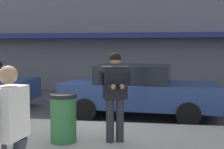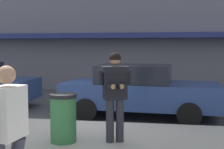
{
  "view_description": "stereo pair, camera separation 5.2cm",
  "coord_description": "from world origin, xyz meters",
  "px_view_note": "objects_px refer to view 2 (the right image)",
  "views": [
    {
      "loc": [
        2.08,
        -7.98,
        2.03
      ],
      "look_at": [
        1.08,
        -1.7,
        1.49
      ],
      "focal_mm": 50.0,
      "sensor_mm": 36.0,
      "label": 1
    },
    {
      "loc": [
        2.13,
        -7.97,
        2.03
      ],
      "look_at": [
        1.08,
        -1.7,
        1.49
      ],
      "focal_mm": 50.0,
      "sensor_mm": 36.0,
      "label": 2
    }
  ],
  "objects_px": {
    "parked_sedan_mid": "(139,90)",
    "trash_bin": "(63,118)",
    "man_texting_on_phone": "(115,87)",
    "pedestrian_in_light_coat": "(8,129)"
  },
  "relations": [
    {
      "from": "parked_sedan_mid",
      "to": "trash_bin",
      "type": "distance_m",
      "value": 3.42
    },
    {
      "from": "parked_sedan_mid",
      "to": "man_texting_on_phone",
      "type": "relative_size",
      "value": 2.56
    },
    {
      "from": "man_texting_on_phone",
      "to": "trash_bin",
      "type": "distance_m",
      "value": 1.21
    },
    {
      "from": "pedestrian_in_light_coat",
      "to": "trash_bin",
      "type": "relative_size",
      "value": 1.74
    },
    {
      "from": "man_texting_on_phone",
      "to": "pedestrian_in_light_coat",
      "type": "height_order",
      "value": "man_texting_on_phone"
    },
    {
      "from": "parked_sedan_mid",
      "to": "pedestrian_in_light_coat",
      "type": "distance_m",
      "value": 5.95
    },
    {
      "from": "trash_bin",
      "to": "pedestrian_in_light_coat",
      "type": "bearing_deg",
      "value": -84.97
    },
    {
      "from": "parked_sedan_mid",
      "to": "man_texting_on_phone",
      "type": "distance_m",
      "value": 3.07
    },
    {
      "from": "man_texting_on_phone",
      "to": "trash_bin",
      "type": "height_order",
      "value": "man_texting_on_phone"
    },
    {
      "from": "pedestrian_in_light_coat",
      "to": "man_texting_on_phone",
      "type": "bearing_deg",
      "value": 74.31
    }
  ]
}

